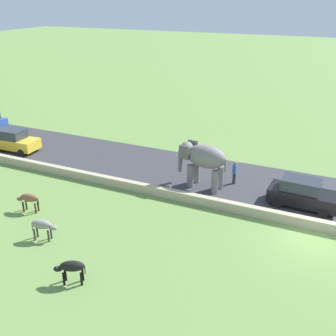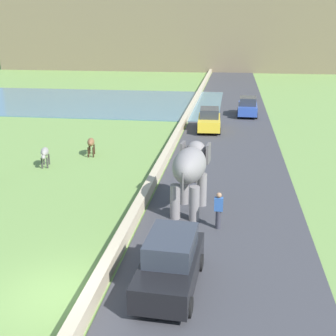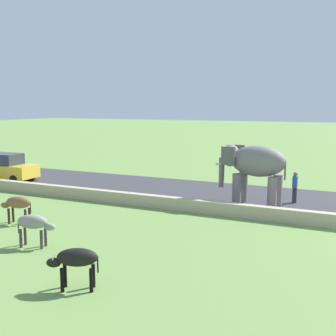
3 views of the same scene
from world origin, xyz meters
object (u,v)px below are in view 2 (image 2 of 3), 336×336
object	(u,v)px
car_black	(170,263)
car_blue	(248,107)
cow_brown	(91,143)
elephant	(190,168)
cow_grey	(45,153)
car_yellow	(209,120)
person_beside_elephant	(218,210)

from	to	relation	value
car_black	car_blue	bearing A→B (deg)	83.80
car_blue	cow_brown	distance (m)	17.79
elephant	cow_grey	xyz separation A→B (m)	(-9.14, 5.40, -1.20)
car_blue	cow_grey	bearing A→B (deg)	-125.43
car_black	cow_brown	xyz separation A→B (m)	(-7.14, 14.42, -0.06)
car_yellow	cow_brown	xyz separation A→B (m)	(-7.13, -8.04, -0.06)
person_beside_elephant	cow_grey	size ratio (longest dim) A/B	1.15
car_yellow	car_black	bearing A→B (deg)	-89.99
cow_grey	cow_brown	bearing A→B (deg)	53.90
car_blue	cow_brown	xyz separation A→B (m)	(-10.28, -14.52, -0.06)
car_black	cow_grey	size ratio (longest dim) A/B	2.87
car_black	cow_grey	xyz separation A→B (m)	(-9.12, 11.71, -0.06)
car_black	elephant	bearing A→B (deg)	89.79
car_black	cow_brown	bearing A→B (deg)	116.32
car_yellow	car_blue	bearing A→B (deg)	64.07
car_black	cow_grey	distance (m)	14.84
car_blue	car_black	xyz separation A→B (m)	(-3.15, -28.94, 0.00)
elephant	car_yellow	size ratio (longest dim) A/B	0.87
cow_brown	cow_grey	distance (m)	3.36
person_beside_elephant	car_black	xyz separation A→B (m)	(-1.36, -4.52, 0.03)
person_beside_elephant	car_blue	xyz separation A→B (m)	(1.79, 24.42, 0.03)
elephant	car_blue	distance (m)	22.87
car_yellow	elephant	bearing A→B (deg)	-89.90
elephant	car_black	distance (m)	6.41
person_beside_elephant	car_black	bearing A→B (deg)	-106.71
car_blue	cow_grey	xyz separation A→B (m)	(-12.26, -17.24, -0.06)
elephant	cow_grey	bearing A→B (deg)	149.44
person_beside_elephant	cow_grey	world-z (taller)	person_beside_elephant
car_blue	car_black	bearing A→B (deg)	-96.20
elephant	car_yellow	bearing A→B (deg)	90.10
car_blue	cow_brown	size ratio (longest dim) A/B	2.83
person_beside_elephant	car_black	distance (m)	4.72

